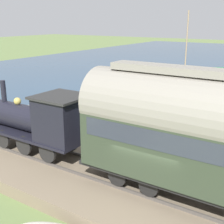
{
  "coord_description": "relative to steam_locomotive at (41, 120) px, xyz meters",
  "views": [
    {
      "loc": [
        -9.49,
        -4.37,
        6.74
      ],
      "look_at": [
        4.56,
        4.89,
        1.71
      ],
      "focal_mm": 50.0,
      "sensor_mm": 36.0,
      "label": 1
    }
  ],
  "objects": [
    {
      "name": "rail_embankment",
      "position": [
        0.0,
        -5.97,
        -1.99
      ],
      "size": [
        5.79,
        56.0,
        0.65
      ],
      "color": "#756651",
      "rests_on": "ground"
    },
    {
      "name": "rowboat_off_pier",
      "position": [
        6.14,
        7.19,
        -2.03
      ],
      "size": [
        1.75,
        2.52,
        0.43
      ],
      "rotation": [
        0.0,
        0.0,
        0.45
      ],
      "color": "#B7B2A3",
      "rests_on": "harbor_water"
    },
    {
      "name": "ground_plane",
      "position": [
        -0.19,
        -5.97,
        -2.26
      ],
      "size": [
        200.0,
        200.0,
        0.0
      ],
      "primitive_type": "plane",
      "color": "#607542"
    },
    {
      "name": "steam_locomotive",
      "position": [
        0.0,
        0.0,
        0.0
      ],
      "size": [
        2.1,
        6.04,
        3.18
      ],
      "color": "black",
      "rests_on": "rail_embankment"
    },
    {
      "name": "rowboat_mid_harbor",
      "position": [
        6.57,
        -0.37,
        -1.98
      ],
      "size": [
        1.22,
        2.81,
        0.53
      ],
      "rotation": [
        0.0,
        0.0,
        -0.19
      ],
      "color": "#B7B2A3",
      "rests_on": "harbor_water"
    },
    {
      "name": "sailboat_black",
      "position": [
        12.73,
        -2.11,
        -1.57
      ],
      "size": [
        1.45,
        3.56,
        7.33
      ],
      "rotation": [
        0.0,
        0.0,
        -0.06
      ],
      "color": "black",
      "rests_on": "harbor_water"
    }
  ]
}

